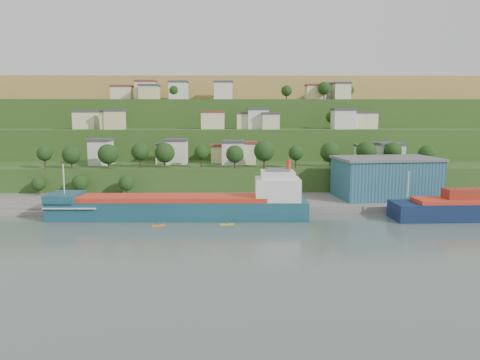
{
  "coord_description": "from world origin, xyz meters",
  "views": [
    {
      "loc": [
        0.21,
        -115.35,
        28.03
      ],
      "look_at": [
        2.45,
        15.0,
        9.76
      ],
      "focal_mm": 35.0,
      "sensor_mm": 36.0,
      "label": 1
    }
  ],
  "objects_px": {
    "cargo_ship_near": "(187,208)",
    "warehouse": "(386,177)",
    "caravan": "(70,200)",
    "kayak_orange": "(159,225)"
  },
  "relations": [
    {
      "from": "cargo_ship_near",
      "to": "kayak_orange",
      "type": "distance_m",
      "value": 11.31
    },
    {
      "from": "cargo_ship_near",
      "to": "kayak_orange",
      "type": "height_order",
      "value": "cargo_ship_near"
    },
    {
      "from": "kayak_orange",
      "to": "cargo_ship_near",
      "type": "bearing_deg",
      "value": 29.48
    },
    {
      "from": "warehouse",
      "to": "caravan",
      "type": "bearing_deg",
      "value": 176.3
    },
    {
      "from": "cargo_ship_near",
      "to": "warehouse",
      "type": "height_order",
      "value": "cargo_ship_near"
    },
    {
      "from": "cargo_ship_near",
      "to": "caravan",
      "type": "xyz_separation_m",
      "value": [
        -37.0,
        14.84,
        -0.39
      ]
    },
    {
      "from": "cargo_ship_near",
      "to": "caravan",
      "type": "bearing_deg",
      "value": 159.32
    },
    {
      "from": "caravan",
      "to": "warehouse",
      "type": "bearing_deg",
      "value": 8.18
    },
    {
      "from": "cargo_ship_near",
      "to": "warehouse",
      "type": "bearing_deg",
      "value": 19.2
    },
    {
      "from": "cargo_ship_near",
      "to": "kayak_orange",
      "type": "xyz_separation_m",
      "value": [
        -6.55,
        -8.84,
        -2.6
      ]
    }
  ]
}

